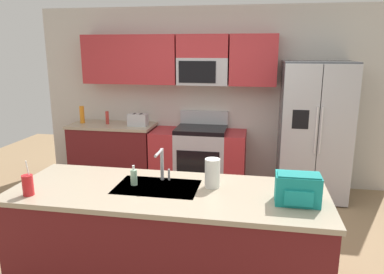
{
  "coord_description": "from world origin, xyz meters",
  "views": [
    {
      "loc": [
        0.72,
        -3.29,
        2.01
      ],
      "look_at": [
        0.01,
        0.6,
        1.05
      ],
      "focal_mm": 34.23,
      "sensor_mm": 36.0,
      "label": 1
    }
  ],
  "objects_px": {
    "bottle_orange": "(82,115)",
    "sink_faucet": "(162,162)",
    "range_oven": "(199,158)",
    "backpack": "(298,188)",
    "drink_cup_red": "(28,185)",
    "paper_towel_roll": "(212,173)",
    "refrigerator": "(314,131)",
    "pepper_mill": "(107,118)",
    "toaster": "(138,120)",
    "soap_dispenser": "(134,177)"
  },
  "relations": [
    {
      "from": "toaster",
      "to": "paper_towel_roll",
      "type": "distance_m",
      "value": 2.62
    },
    {
      "from": "pepper_mill",
      "to": "bottle_orange",
      "type": "relative_size",
      "value": 0.74
    },
    {
      "from": "toaster",
      "to": "pepper_mill",
      "type": "distance_m",
      "value": 0.5
    },
    {
      "from": "sink_faucet",
      "to": "backpack",
      "type": "height_order",
      "value": "sink_faucet"
    },
    {
      "from": "drink_cup_red",
      "to": "sink_faucet",
      "type": "bearing_deg",
      "value": 27.59
    },
    {
      "from": "refrigerator",
      "to": "backpack",
      "type": "height_order",
      "value": "refrigerator"
    },
    {
      "from": "toaster",
      "to": "paper_towel_roll",
      "type": "bearing_deg",
      "value": -58.15
    },
    {
      "from": "range_oven",
      "to": "soap_dispenser",
      "type": "height_order",
      "value": "range_oven"
    },
    {
      "from": "sink_faucet",
      "to": "drink_cup_red",
      "type": "distance_m",
      "value": 1.06
    },
    {
      "from": "refrigerator",
      "to": "paper_towel_roll",
      "type": "bearing_deg",
      "value": -116.45
    },
    {
      "from": "pepper_mill",
      "to": "soap_dispenser",
      "type": "distance_m",
      "value": 2.65
    },
    {
      "from": "backpack",
      "to": "sink_faucet",
      "type": "bearing_deg",
      "value": 165.84
    },
    {
      "from": "bottle_orange",
      "to": "paper_towel_roll",
      "type": "relative_size",
      "value": 1.08
    },
    {
      "from": "bottle_orange",
      "to": "drink_cup_red",
      "type": "xyz_separation_m",
      "value": [
        0.9,
        -2.7,
        -0.05
      ]
    },
    {
      "from": "refrigerator",
      "to": "paper_towel_roll",
      "type": "relative_size",
      "value": 7.71
    },
    {
      "from": "range_oven",
      "to": "backpack",
      "type": "relative_size",
      "value": 4.25
    },
    {
      "from": "backpack",
      "to": "bottle_orange",
      "type": "bearing_deg",
      "value": 139.74
    },
    {
      "from": "toaster",
      "to": "bottle_orange",
      "type": "height_order",
      "value": "bottle_orange"
    },
    {
      "from": "pepper_mill",
      "to": "paper_towel_roll",
      "type": "distance_m",
      "value": 2.95
    },
    {
      "from": "bottle_orange",
      "to": "sink_faucet",
      "type": "xyz_separation_m",
      "value": [
        1.84,
        -2.21,
        0.04
      ]
    },
    {
      "from": "range_oven",
      "to": "sink_faucet",
      "type": "distance_m",
      "value": 2.3
    },
    {
      "from": "toaster",
      "to": "drink_cup_red",
      "type": "distance_m",
      "value": 2.65
    },
    {
      "from": "drink_cup_red",
      "to": "paper_towel_roll",
      "type": "distance_m",
      "value": 1.45
    },
    {
      "from": "refrigerator",
      "to": "backpack",
      "type": "distance_m",
      "value": 2.46
    },
    {
      "from": "pepper_mill",
      "to": "sink_faucet",
      "type": "bearing_deg",
      "value": -56.98
    },
    {
      "from": "sink_faucet",
      "to": "toaster",
      "type": "bearing_deg",
      "value": 113.49
    },
    {
      "from": "toaster",
      "to": "bottle_orange",
      "type": "xyz_separation_m",
      "value": [
        -0.9,
        0.05,
        0.04
      ]
    },
    {
      "from": "sink_faucet",
      "to": "refrigerator",
      "type": "bearing_deg",
      "value": 54.3
    },
    {
      "from": "refrigerator",
      "to": "sink_faucet",
      "type": "distance_m",
      "value": 2.64
    },
    {
      "from": "range_oven",
      "to": "toaster",
      "type": "relative_size",
      "value": 4.86
    },
    {
      "from": "bottle_orange",
      "to": "backpack",
      "type": "bearing_deg",
      "value": -40.26
    },
    {
      "from": "paper_towel_roll",
      "to": "refrigerator",
      "type": "bearing_deg",
      "value": 63.55
    },
    {
      "from": "refrigerator",
      "to": "range_oven",
      "type": "bearing_deg",
      "value": 177.4
    },
    {
      "from": "range_oven",
      "to": "bottle_orange",
      "type": "distance_m",
      "value": 1.89
    },
    {
      "from": "refrigerator",
      "to": "sink_faucet",
      "type": "xyz_separation_m",
      "value": [
        -1.54,
        -2.14,
        0.14
      ]
    },
    {
      "from": "drink_cup_red",
      "to": "pepper_mill",
      "type": "bearing_deg",
      "value": 100.44
    },
    {
      "from": "bottle_orange",
      "to": "drink_cup_red",
      "type": "relative_size",
      "value": 0.92
    },
    {
      "from": "bottle_orange",
      "to": "drink_cup_red",
      "type": "height_order",
      "value": "drink_cup_red"
    },
    {
      "from": "toaster",
      "to": "range_oven",
      "type": "bearing_deg",
      "value": 3.35
    },
    {
      "from": "soap_dispenser",
      "to": "refrigerator",
      "type": "bearing_deg",
      "value": 52.47
    },
    {
      "from": "pepper_mill",
      "to": "drink_cup_red",
      "type": "height_order",
      "value": "drink_cup_red"
    },
    {
      "from": "pepper_mill",
      "to": "backpack",
      "type": "xyz_separation_m",
      "value": [
        2.53,
        -2.49,
        0.02
      ]
    },
    {
      "from": "toaster",
      "to": "soap_dispenser",
      "type": "distance_m",
      "value": 2.41
    },
    {
      "from": "soap_dispenser",
      "to": "paper_towel_roll",
      "type": "bearing_deg",
      "value": 6.08
    },
    {
      "from": "toaster",
      "to": "pepper_mill",
      "type": "height_order",
      "value": "pepper_mill"
    },
    {
      "from": "bottle_orange",
      "to": "paper_towel_roll",
      "type": "bearing_deg",
      "value": -44.88
    },
    {
      "from": "pepper_mill",
      "to": "sink_faucet",
      "type": "distance_m",
      "value": 2.64
    },
    {
      "from": "sink_faucet",
      "to": "soap_dispenser",
      "type": "height_order",
      "value": "sink_faucet"
    },
    {
      "from": "refrigerator",
      "to": "pepper_mill",
      "type": "distance_m",
      "value": 2.98
    },
    {
      "from": "soap_dispenser",
      "to": "sink_faucet",
      "type": "bearing_deg",
      "value": 32.53
    }
  ]
}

